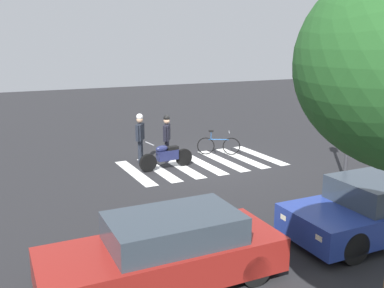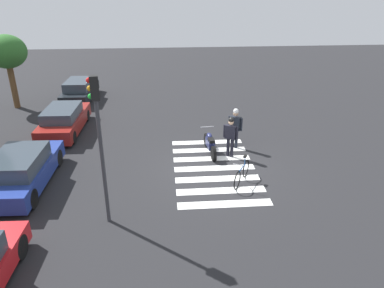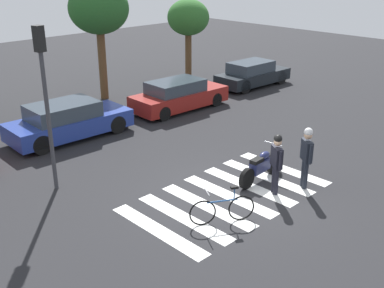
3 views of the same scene
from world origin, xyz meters
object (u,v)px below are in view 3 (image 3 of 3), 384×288
(police_motorcycle, at_px, (261,167))
(car_black_suv, at_px, (252,74))
(leaning_bicycle, at_px, (222,209))
(car_maroon_wagon, at_px, (179,96))
(car_blue_hatchback, at_px, (68,121))
(officer_by_motorcycle, at_px, (277,160))
(officer_on_foot, at_px, (306,153))
(traffic_light_pole, at_px, (44,85))

(police_motorcycle, xyz_separation_m, car_black_suv, (8.74, 7.42, 0.19))
(leaning_bicycle, bearing_deg, car_maroon_wagon, 53.86)
(leaning_bicycle, distance_m, car_blue_hatchback, 8.31)
(officer_by_motorcycle, distance_m, car_black_suv, 12.31)
(car_blue_hatchback, height_order, car_black_suv, car_blue_hatchback)
(police_motorcycle, height_order, leaning_bicycle, police_motorcycle)
(officer_by_motorcycle, bearing_deg, car_blue_hatchback, 103.15)
(officer_on_foot, distance_m, traffic_light_pole, 7.74)
(car_blue_hatchback, bearing_deg, police_motorcycle, -72.66)
(officer_by_motorcycle, distance_m, car_blue_hatchback, 8.48)
(police_motorcycle, height_order, car_maroon_wagon, car_maroon_wagon)
(car_black_suv, relative_size, traffic_light_pole, 0.91)
(leaning_bicycle, height_order, car_maroon_wagon, car_maroon_wagon)
(leaning_bicycle, relative_size, traffic_light_pole, 0.32)
(police_motorcycle, distance_m, car_blue_hatchback, 7.77)
(officer_on_foot, xyz_separation_m, car_maroon_wagon, (2.58, 8.34, -0.47))
(officer_on_foot, distance_m, car_black_suv, 11.91)
(leaning_bicycle, xyz_separation_m, traffic_light_pole, (-2.12, 4.83, 2.79))
(police_motorcycle, height_order, traffic_light_pole, traffic_light_pole)
(car_blue_hatchback, xyz_separation_m, traffic_light_pole, (-2.52, -3.47, 2.50))
(car_black_suv, distance_m, traffic_light_pole, 14.24)
(police_motorcycle, distance_m, officer_on_foot, 1.49)
(police_motorcycle, relative_size, car_blue_hatchback, 0.45)
(officer_on_foot, bearing_deg, officer_by_motorcycle, 157.88)
(car_blue_hatchback, bearing_deg, officer_by_motorcycle, -76.85)
(leaning_bicycle, bearing_deg, police_motorcycle, 18.09)
(officer_by_motorcycle, bearing_deg, officer_on_foot, -22.12)
(car_black_suv, bearing_deg, car_maroon_wagon, -176.94)
(leaning_bicycle, relative_size, officer_by_motorcycle, 0.84)
(police_motorcycle, height_order, officer_on_foot, officer_on_foot)
(officer_by_motorcycle, xyz_separation_m, car_maroon_wagon, (3.52, 7.96, -0.42))
(car_blue_hatchback, height_order, traffic_light_pole, traffic_light_pole)
(car_maroon_wagon, bearing_deg, officer_on_foot, -107.17)
(officer_on_foot, bearing_deg, car_maroon_wagon, 72.83)
(officer_by_motorcycle, relative_size, car_black_suv, 0.42)
(officer_on_foot, relative_size, officer_by_motorcycle, 1.03)
(police_motorcycle, height_order, car_black_suv, car_black_suv)
(officer_by_motorcycle, xyz_separation_m, car_blue_hatchback, (-1.93, 8.25, -0.40))
(police_motorcycle, relative_size, leaning_bicycle, 1.37)
(officer_by_motorcycle, distance_m, traffic_light_pole, 6.86)
(leaning_bicycle, xyz_separation_m, officer_by_motorcycle, (2.33, 0.05, 0.68))
(traffic_light_pole, bearing_deg, officer_on_foot, -43.77)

